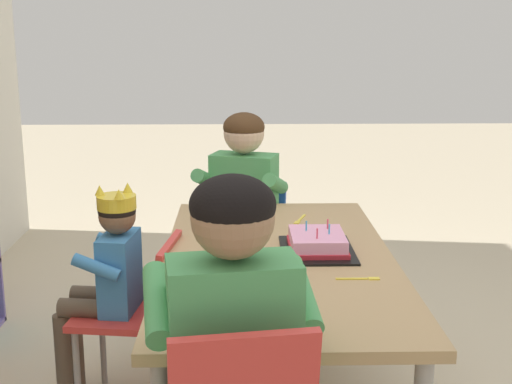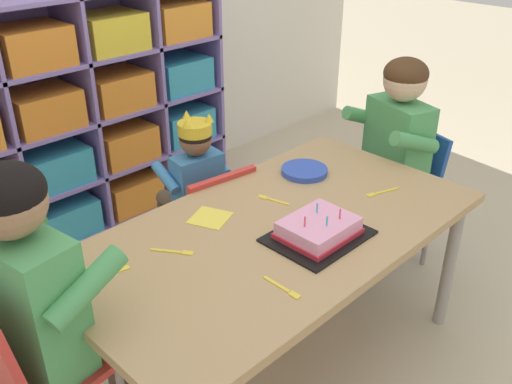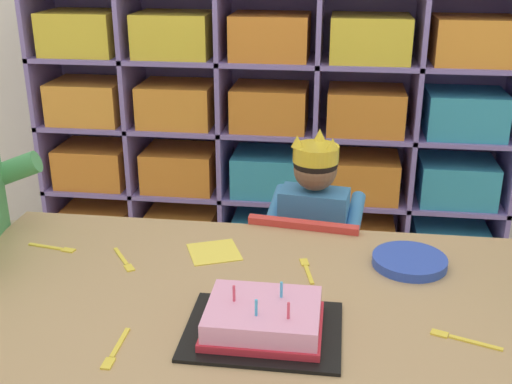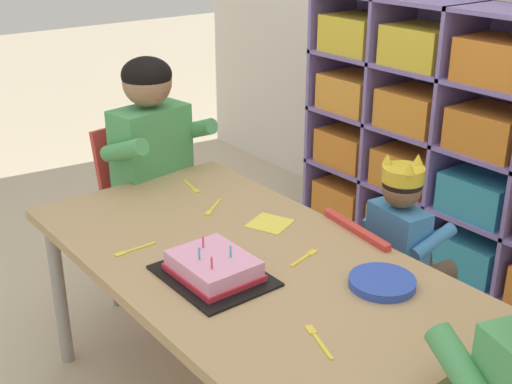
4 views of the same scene
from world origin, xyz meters
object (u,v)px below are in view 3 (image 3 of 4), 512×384
(child_with_crown, at_px, (316,225))
(paper_plate_stack, at_px, (409,261))
(fork_near_child_seat, at_px, (115,351))
(fork_near_cake_tray, at_px, (461,339))
(fork_scattered_mid_table, at_px, (124,261))
(fork_by_napkin, at_px, (55,248))
(classroom_chair_blue, at_px, (308,280))
(birthday_cake_on_tray, at_px, (263,321))
(fork_at_table_front_edge, at_px, (307,269))
(activity_table, at_px, (249,317))

(child_with_crown, distance_m, paper_plate_stack, 0.50)
(child_with_crown, relative_size, fork_near_child_seat, 6.19)
(fork_near_cake_tray, relative_size, fork_scattered_mid_table, 1.15)
(fork_by_napkin, height_order, fork_near_child_seat, same)
(classroom_chair_blue, relative_size, fork_near_child_seat, 4.73)
(classroom_chair_blue, bearing_deg, fork_near_cake_tray, 126.41)
(birthday_cake_on_tray, height_order, paper_plate_stack, birthday_cake_on_tray)
(paper_plate_stack, distance_m, fork_at_table_front_edge, 0.26)
(activity_table, bearing_deg, fork_near_cake_tray, -13.80)
(activity_table, height_order, paper_plate_stack, paper_plate_stack)
(fork_at_table_front_edge, bearing_deg, fork_near_child_seat, -56.23)
(activity_table, distance_m, fork_at_table_front_edge, 0.20)
(classroom_chair_blue, bearing_deg, birthday_cake_on_tray, 91.72)
(activity_table, height_order, fork_scattered_mid_table, fork_scattered_mid_table)
(fork_at_table_front_edge, bearing_deg, birthday_cake_on_tray, -28.33)
(child_with_crown, relative_size, fork_at_table_front_edge, 6.70)
(child_with_crown, relative_size, birthday_cake_on_tray, 2.62)
(fork_at_table_front_edge, relative_size, fork_scattered_mid_table, 1.04)
(birthday_cake_on_tray, xyz_separation_m, fork_near_child_seat, (-0.28, -0.11, -0.03))
(fork_near_cake_tray, xyz_separation_m, fork_scattered_mid_table, (-0.80, 0.24, 0.00))
(fork_by_napkin, bearing_deg, fork_near_cake_tray, 174.39)
(fork_at_table_front_edge, xyz_separation_m, fork_near_child_seat, (-0.36, -0.39, 0.00))
(paper_plate_stack, xyz_separation_m, fork_at_table_front_edge, (-0.25, -0.06, -0.01))
(classroom_chair_blue, height_order, paper_plate_stack, same)
(child_with_crown, bearing_deg, fork_near_child_seat, 74.65)
(child_with_crown, distance_m, fork_near_cake_tray, 0.80)
(activity_table, bearing_deg, fork_scattered_mid_table, 159.72)
(child_with_crown, bearing_deg, classroom_chair_blue, 90.66)
(classroom_chair_blue, relative_size, child_with_crown, 0.76)
(fork_by_napkin, bearing_deg, activity_table, 172.76)
(paper_plate_stack, relative_size, fork_scattered_mid_table, 1.52)
(classroom_chair_blue, xyz_separation_m, birthday_cake_on_tray, (-0.06, -0.64, 0.26))
(child_with_crown, bearing_deg, fork_by_napkin, 40.80)
(fork_near_child_seat, relative_size, fork_scattered_mid_table, 1.12)
(activity_table, xyz_separation_m, fork_near_cake_tray, (0.46, -0.11, 0.06))
(fork_near_cake_tray, height_order, fork_at_table_front_edge, same)
(fork_near_child_seat, bearing_deg, paper_plate_stack, -53.62)
(fork_at_table_front_edge, bearing_deg, fork_near_cake_tray, 38.77)
(fork_at_table_front_edge, xyz_separation_m, fork_scattered_mid_table, (-0.46, -0.02, 0.00))
(fork_by_napkin, height_order, fork_scattered_mid_table, same)
(child_with_crown, height_order, fork_near_child_seat, child_with_crown)
(classroom_chair_blue, xyz_separation_m, fork_near_child_seat, (-0.35, -0.75, 0.23))
(fork_near_cake_tray, xyz_separation_m, fork_at_table_front_edge, (-0.33, 0.26, -0.00))
(child_with_crown, height_order, fork_at_table_front_edge, child_with_crown)
(child_with_crown, distance_m, fork_near_child_seat, 0.94)
(fork_near_child_seat, bearing_deg, child_with_crown, -22.50)
(fork_near_cake_tray, relative_size, fork_at_table_front_edge, 1.10)
(fork_at_table_front_edge, height_order, fork_scattered_mid_table, same)
(birthday_cake_on_tray, bearing_deg, fork_scattered_mid_table, 145.81)
(fork_near_cake_tray, distance_m, fork_by_napkin, 1.04)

